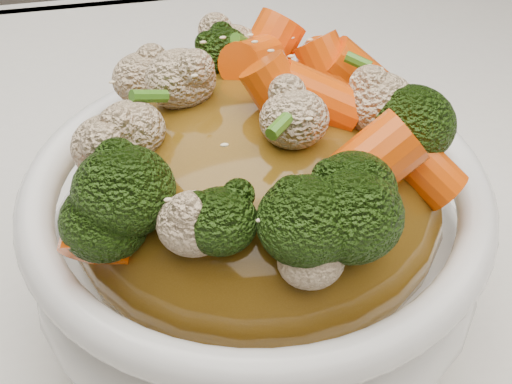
{
  "coord_description": "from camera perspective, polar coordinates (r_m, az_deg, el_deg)",
  "views": [
    {
      "loc": [
        -0.09,
        -0.27,
        1.07
      ],
      "look_at": [
        -0.04,
        -0.0,
        0.83
      ],
      "focal_mm": 50.0,
      "sensor_mm": 36.0,
      "label": 1
    }
  ],
  "objects": [
    {
      "name": "tablecloth",
      "position": [
        0.44,
        5.22,
        -9.1
      ],
      "size": [
        1.2,
        0.8,
        0.04
      ],
      "primitive_type": "cube",
      "color": "white",
      "rests_on": "dining_table"
    },
    {
      "name": "bowl",
      "position": [
        0.38,
        0.0,
        -4.0
      ],
      "size": [
        0.26,
        0.26,
        0.09
      ],
      "primitive_type": null,
      "rotation": [
        0.0,
        0.0,
        -0.12
      ],
      "color": "white",
      "rests_on": "tablecloth"
    },
    {
      "name": "sauce_base",
      "position": [
        0.36,
        0.0,
        -0.39
      ],
      "size": [
        0.21,
        0.21,
        0.1
      ],
      "primitive_type": "ellipsoid",
      "rotation": [
        0.0,
        0.0,
        -0.12
      ],
      "color": "brown",
      "rests_on": "bowl"
    },
    {
      "name": "carrots",
      "position": [
        0.32,
        0.0,
        8.76
      ],
      "size": [
        0.21,
        0.21,
        0.05
      ],
      "primitive_type": null,
      "rotation": [
        0.0,
        0.0,
        -0.12
      ],
      "color": "#F45507",
      "rests_on": "sauce_base"
    },
    {
      "name": "broccoli",
      "position": [
        0.32,
        0.0,
        8.6
      ],
      "size": [
        0.21,
        0.21,
        0.05
      ],
      "primitive_type": null,
      "rotation": [
        0.0,
        0.0,
        -0.12
      ],
      "color": "black",
      "rests_on": "sauce_base"
    },
    {
      "name": "cauliflower",
      "position": [
        0.32,
        0.0,
        8.27
      ],
      "size": [
        0.21,
        0.21,
        0.04
      ],
      "primitive_type": null,
      "rotation": [
        0.0,
        0.0,
        -0.12
      ],
      "color": "beige",
      "rests_on": "sauce_base"
    },
    {
      "name": "scallions",
      "position": [
        0.32,
        0.0,
        8.93
      ],
      "size": [
        0.16,
        0.16,
        0.02
      ],
      "primitive_type": null,
      "rotation": [
        0.0,
        0.0,
        -0.12
      ],
      "color": "#38731A",
      "rests_on": "sauce_base"
    },
    {
      "name": "sesame_seeds",
      "position": [
        0.32,
        0.0,
        8.93
      ],
      "size": [
        0.19,
        0.19,
        0.01
      ],
      "primitive_type": null,
      "rotation": [
        0.0,
        0.0,
        -0.12
      ],
      "color": "beige",
      "rests_on": "sauce_base"
    }
  ]
}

